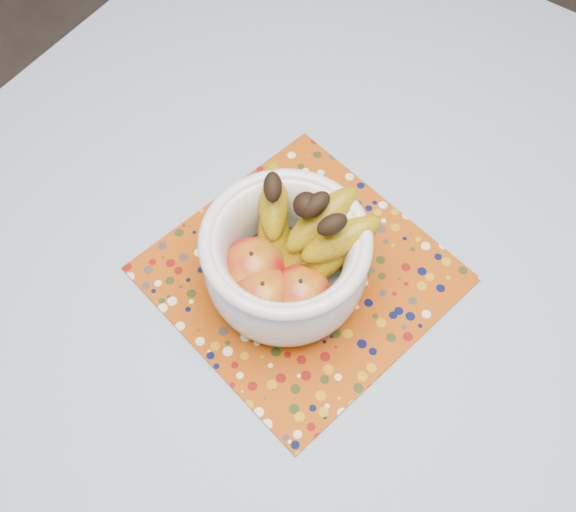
{
  "coord_description": "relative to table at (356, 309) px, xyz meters",
  "views": [
    {
      "loc": [
        0.16,
        -0.4,
        1.57
      ],
      "look_at": [
        -0.08,
        -0.06,
        0.84
      ],
      "focal_mm": 42.0,
      "sensor_mm": 36.0,
      "label": 1
    }
  ],
  "objects": [
    {
      "name": "placemat",
      "position": [
        -0.07,
        -0.04,
        0.09
      ],
      "size": [
        0.41,
        0.41,
        0.0
      ],
      "primitive_type": "cube",
      "rotation": [
        0.0,
        0.0,
        -0.2
      ],
      "color": "#963B08",
      "rests_on": "tablecloth"
    },
    {
      "name": "fruit_bowl",
      "position": [
        -0.08,
        -0.06,
        0.17
      ],
      "size": [
        0.25,
        0.22,
        0.18
      ],
      "color": "silver",
      "rests_on": "placemat"
    },
    {
      "name": "table",
      "position": [
        0.0,
        0.0,
        0.0
      ],
      "size": [
        1.2,
        1.2,
        0.75
      ],
      "color": "brown",
      "rests_on": "ground"
    },
    {
      "name": "tablecloth",
      "position": [
        0.0,
        0.0,
        0.08
      ],
      "size": [
        1.32,
        1.32,
        0.01
      ],
      "primitive_type": "cube",
      "color": "slate",
      "rests_on": "table"
    }
  ]
}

